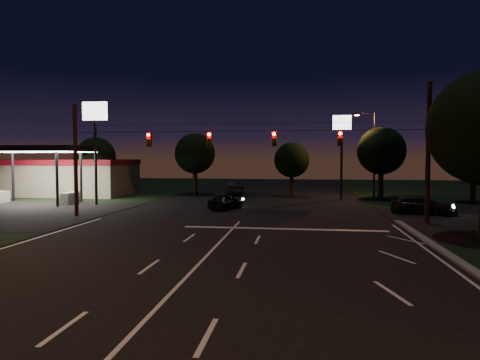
% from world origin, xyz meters
% --- Properties ---
extents(ground, '(140.00, 140.00, 0.00)m').
position_xyz_m(ground, '(0.00, 0.00, 0.00)').
color(ground, black).
rests_on(ground, ground).
extents(stop_bar, '(12.00, 0.50, 0.01)m').
position_xyz_m(stop_bar, '(3.00, 11.50, 0.01)').
color(stop_bar, silver).
rests_on(stop_bar, ground).
extents(utility_pole_right, '(0.30, 0.30, 9.00)m').
position_xyz_m(utility_pole_right, '(12.00, 15.00, 0.00)').
color(utility_pole_right, black).
rests_on(utility_pole_right, ground).
extents(utility_pole_left, '(0.28, 0.28, 8.00)m').
position_xyz_m(utility_pole_left, '(-12.00, 15.00, 0.00)').
color(utility_pole_left, black).
rests_on(utility_pole_left, ground).
extents(signal_span, '(24.00, 0.40, 1.56)m').
position_xyz_m(signal_span, '(-0.00, 14.96, 5.50)').
color(signal_span, black).
rests_on(signal_span, ground).
extents(gas_station, '(14.20, 16.10, 5.25)m').
position_xyz_m(gas_station, '(-21.86, 30.39, 2.38)').
color(gas_station, gray).
rests_on(gas_station, ground).
extents(pole_sign_left_near, '(2.20, 0.30, 9.10)m').
position_xyz_m(pole_sign_left_near, '(-14.00, 22.00, 6.98)').
color(pole_sign_left_near, black).
rests_on(pole_sign_left_near, ground).
extents(pole_sign_right, '(1.80, 0.30, 8.40)m').
position_xyz_m(pole_sign_right, '(8.00, 30.00, 6.24)').
color(pole_sign_right, black).
rests_on(pole_sign_right, ground).
extents(street_light_right_far, '(2.20, 0.35, 9.00)m').
position_xyz_m(street_light_right_far, '(11.24, 32.00, 5.24)').
color(street_light_right_far, black).
rests_on(street_light_right_far, ground).
extents(tree_far_a, '(4.20, 4.20, 6.42)m').
position_xyz_m(tree_far_a, '(-17.98, 30.12, 4.26)').
color(tree_far_a, black).
rests_on(tree_far_a, ground).
extents(tree_far_b, '(4.60, 4.60, 6.98)m').
position_xyz_m(tree_far_b, '(-7.98, 34.13, 4.61)').
color(tree_far_b, black).
rests_on(tree_far_b, ground).
extents(tree_far_c, '(3.80, 3.80, 5.86)m').
position_xyz_m(tree_far_c, '(3.02, 33.10, 3.90)').
color(tree_far_c, black).
rests_on(tree_far_c, ground).
extents(tree_far_d, '(4.80, 4.80, 7.30)m').
position_xyz_m(tree_far_d, '(12.02, 31.13, 4.83)').
color(tree_far_d, black).
rests_on(tree_far_d, ground).
extents(tree_far_e, '(4.00, 4.00, 6.18)m').
position_xyz_m(tree_far_e, '(20.02, 29.11, 4.11)').
color(tree_far_e, black).
rests_on(tree_far_e, ground).
extents(car_oncoming_a, '(2.68, 4.12, 1.31)m').
position_xyz_m(car_oncoming_a, '(-2.06, 20.47, 0.65)').
color(car_oncoming_a, black).
rests_on(car_oncoming_a, ground).
extents(car_oncoming_b, '(2.78, 5.01, 1.57)m').
position_xyz_m(car_oncoming_b, '(-3.52, 34.04, 0.78)').
color(car_oncoming_b, black).
rests_on(car_oncoming_b, ground).
extents(car_cross, '(4.96, 3.17, 1.34)m').
position_xyz_m(car_cross, '(12.96, 19.38, 0.67)').
color(car_cross, black).
rests_on(car_cross, ground).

